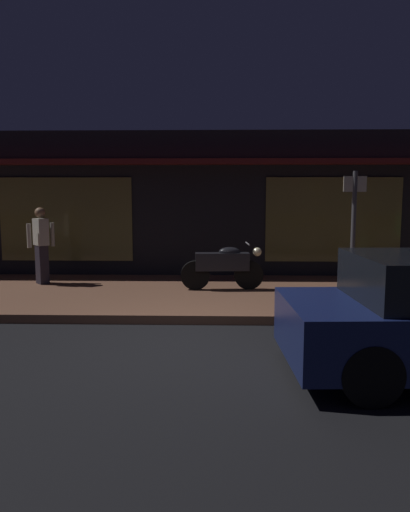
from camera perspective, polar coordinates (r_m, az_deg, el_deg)
The scene contains 6 objects.
ground_plane at distance 7.03m, azimuth -2.36°, elevation -10.20°, with size 60.00×60.00×0.00m, color black.
sidewalk_slab at distance 9.92m, azimuth -1.19°, elevation -4.58°, with size 18.00×4.00×0.15m, color brown.
storefront_building at distance 13.09m, azimuth -0.51°, elevation 5.93°, with size 18.00×3.30×3.60m.
motorcycle at distance 10.03m, azimuth 2.22°, elevation -1.13°, with size 1.70×0.55×0.97m.
person_photographer at distance 11.22m, azimuth -18.59°, elevation 1.35°, with size 0.52×0.47×1.67m.
sign_post at distance 9.95m, azimuth 16.96°, elevation 3.50°, with size 0.44×0.09×2.40m.
Camera 1 is at (0.46, -6.69, 2.11)m, focal length 34.23 mm.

